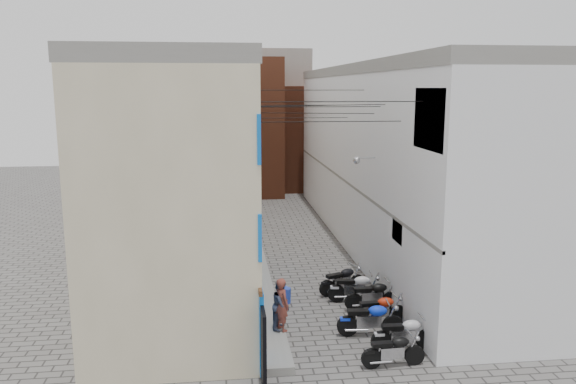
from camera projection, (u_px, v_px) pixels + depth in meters
name	position (u px, v px, depth m)	size (l,w,h in m)	color
ground	(351.00, 372.00, 15.83)	(90.00, 90.00, 0.00)	#5D5A58
plinth	(252.00, 244.00, 28.25)	(0.90, 26.00, 0.25)	gray
building_left	(190.00, 159.00, 27.05)	(5.10, 27.00, 9.00)	#C2B792
building_right	(391.00, 156.00, 28.27)	(5.94, 26.00, 9.00)	white
building_far_brick_left	(241.00, 127.00, 42.00)	(6.00, 6.00, 10.00)	brown
building_far_brick_right	(303.00, 137.00, 44.72)	(5.00, 6.00, 8.00)	brown
building_far_concrete	(261.00, 116.00, 47.99)	(8.00, 5.00, 11.00)	gray
far_shopfront	(271.00, 182.00, 40.20)	(2.00, 0.30, 2.40)	black
overhead_wires	(310.00, 108.00, 21.98)	(5.80, 13.02, 1.32)	black
motorcycle_a	(393.00, 349.00, 16.05)	(0.59, 1.88, 1.09)	black
motorcycle_b	(404.00, 332.00, 17.04)	(0.65, 2.05, 1.19)	silver
motorcycle_c	(370.00, 317.00, 18.04)	(0.68, 2.16, 1.25)	#0E31D7
motorcycle_d	(379.00, 308.00, 18.95)	(0.62, 1.97, 1.14)	red
motorcycle_e	(373.00, 294.00, 20.18)	(0.65, 2.07, 1.20)	black
motorcycle_f	(356.00, 286.00, 20.91)	(0.67, 2.11, 1.22)	silver
motorcycle_g	(343.00, 279.00, 21.80)	(0.64, 2.04, 1.18)	black
person_a	(282.00, 304.00, 17.85)	(0.63, 0.41, 1.73)	brown
person_b	(281.00, 305.00, 17.99)	(0.77, 0.60, 1.59)	#32384C
water_jug_near	(286.00, 295.00, 20.88)	(0.37, 0.37, 0.57)	#2542BD
water_jug_far	(284.00, 294.00, 21.07)	(0.34, 0.34, 0.54)	blue
red_crate	(280.00, 308.00, 20.12)	(0.38, 0.28, 0.24)	red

